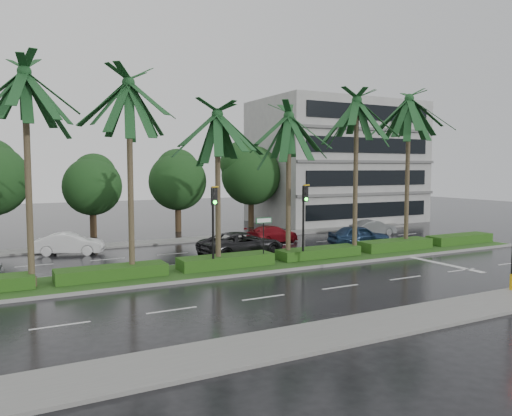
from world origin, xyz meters
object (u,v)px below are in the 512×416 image
car_blue (359,236)px  car_grey (373,228)px  car_white (70,244)px  car_red (273,234)px  street_sign (264,229)px  signal_median_left (214,216)px  car_darkgrey (242,244)px

car_blue → car_grey: (4.52, 3.75, -0.11)m
car_white → car_red: car_white is taller
street_sign → car_red: bearing=57.3°
car_blue → car_white: bearing=83.0°
car_red → car_blue: bearing=-146.3°
car_white → signal_median_left: bearing=-128.8°
street_sign → car_darkgrey: bearing=82.3°
car_white → car_grey: bearing=-75.1°
car_red → car_darkgrey: bearing=119.3°
street_sign → car_grey: bearing=27.4°
signal_median_left → car_blue: (12.50, 3.70, -2.27)m
street_sign → car_grey: (14.02, 7.27, -1.50)m
signal_median_left → car_blue: bearing=16.5°
car_white → car_red: 13.84m
car_white → car_darkgrey: car_darkgrey is taller
street_sign → car_blue: (9.50, 3.52, -1.39)m
car_red → car_blue: (4.50, -4.27, 0.12)m
car_darkgrey → car_grey: car_darkgrey is taller
signal_median_left → car_red: size_ratio=1.03×
car_darkgrey → car_red: bearing=-57.0°
car_white → car_blue: (18.25, -5.87, 0.06)m
street_sign → car_blue: 10.23m
signal_median_left → car_white: signal_median_left is taller
car_white → car_blue: 19.17m
car_darkgrey → car_grey: size_ratio=1.44×
car_blue → car_grey: size_ratio=1.13×
car_red → street_sign: bearing=134.5°
car_blue → car_grey: 5.88m
street_sign → car_red: 9.37m
street_sign → car_blue: street_sign is taller
car_darkgrey → car_blue: size_ratio=1.27×
car_grey → car_white: bearing=87.7°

